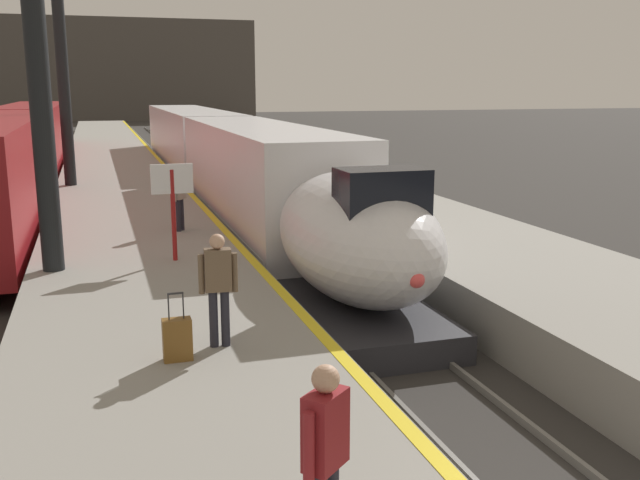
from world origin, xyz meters
TOP-DOWN VIEW (x-y plane):
  - platform_left at (-4.05, 24.75)m, footprint 4.80×110.00m
  - platform_right at (4.05, 24.75)m, footprint 4.80×110.00m
  - platform_left_safety_stripe at (-1.77, 24.75)m, footprint 0.20×107.80m
  - rail_main_left at (-0.75, 27.50)m, footprint 0.08×110.00m
  - rail_main_right at (0.75, 27.50)m, footprint 0.08×110.00m
  - rail_secondary_right at (-7.35, 27.50)m, footprint 0.08×110.00m
  - highspeed_train_main at (0.00, 24.95)m, footprint 2.92×37.46m
  - regional_train_adjacent at (-8.10, 30.42)m, footprint 2.85×36.60m
  - station_column_far at (-5.90, 25.55)m, footprint 4.00×0.68m
  - passenger_near_edge at (-3.34, 6.38)m, footprint 0.57×0.25m
  - passenger_mid_platform at (-2.89, 15.26)m, footprint 0.40×0.48m
  - passenger_far_waiting at (-3.36, 1.25)m, footprint 0.45×0.41m
  - rolling_suitcase at (-4.00, 6.01)m, footprint 0.40×0.22m
  - departure_info_board at (-3.38, 11.98)m, footprint 0.90×0.10m
  - terminus_back_wall at (0.00, 102.00)m, footprint 36.00×2.00m

SIDE VIEW (x-z plane):
  - rail_main_left at x=-0.75m, z-range 0.00..0.12m
  - rail_main_right at x=0.75m, z-range 0.00..0.12m
  - rail_secondary_right at x=-7.35m, z-range 0.00..0.12m
  - platform_left at x=-4.05m, z-range 0.00..1.05m
  - platform_right at x=4.05m, z-range 0.00..1.05m
  - platform_left_safety_stripe at x=-1.77m, z-range 1.05..1.06m
  - rolling_suitcase at x=-4.00m, z-range 0.86..1.85m
  - highspeed_train_main at x=0.00m, z-range 0.13..3.73m
  - passenger_near_edge at x=-3.34m, z-range 1.19..2.88m
  - passenger_mid_platform at x=-2.89m, z-range 1.19..2.88m
  - passenger_far_waiting at x=-3.36m, z-range 1.19..2.88m
  - regional_train_adjacent at x=-8.10m, z-range 0.23..4.03m
  - departure_info_board at x=-3.38m, z-range 1.50..3.62m
  - station_column_far at x=-5.90m, z-range 1.97..10.79m
  - terminus_back_wall at x=0.00m, z-range 0.00..14.00m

